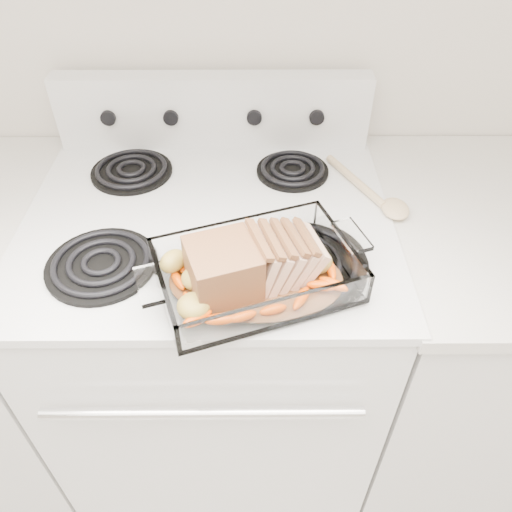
{
  "coord_description": "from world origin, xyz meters",
  "views": [
    {
      "loc": [
        0.1,
        0.81,
        1.59
      ],
      "look_at": [
        0.1,
        1.46,
        0.99
      ],
      "focal_mm": 35.0,
      "sensor_mm": 36.0,
      "label": 1
    }
  ],
  "objects_px": {
    "baking_dish": "(256,276)",
    "pork_roast": "(243,262)",
    "electric_range": "(219,344)",
    "counter_right": "(458,347)"
  },
  "relations": [
    {
      "from": "baking_dish",
      "to": "pork_roast",
      "type": "relative_size",
      "value": 1.43
    },
    {
      "from": "electric_range",
      "to": "baking_dish",
      "type": "distance_m",
      "value": 0.54
    },
    {
      "from": "electric_range",
      "to": "pork_roast",
      "type": "bearing_deg",
      "value": -69.92
    },
    {
      "from": "baking_dish",
      "to": "pork_roast",
      "type": "bearing_deg",
      "value": 160.7
    },
    {
      "from": "electric_range",
      "to": "counter_right",
      "type": "xyz_separation_m",
      "value": [
        0.66,
        -0.0,
        -0.02
      ]
    },
    {
      "from": "baking_dish",
      "to": "pork_roast",
      "type": "xyz_separation_m",
      "value": [
        -0.02,
        0.0,
        0.03
      ]
    },
    {
      "from": "pork_roast",
      "to": "electric_range",
      "type": "bearing_deg",
      "value": 133.73
    },
    {
      "from": "baking_dish",
      "to": "pork_roast",
      "type": "distance_m",
      "value": 0.04
    },
    {
      "from": "baking_dish",
      "to": "pork_roast",
      "type": "height_order",
      "value": "pork_roast"
    },
    {
      "from": "electric_range",
      "to": "baking_dish",
      "type": "bearing_deg",
      "value": -64.69
    }
  ]
}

